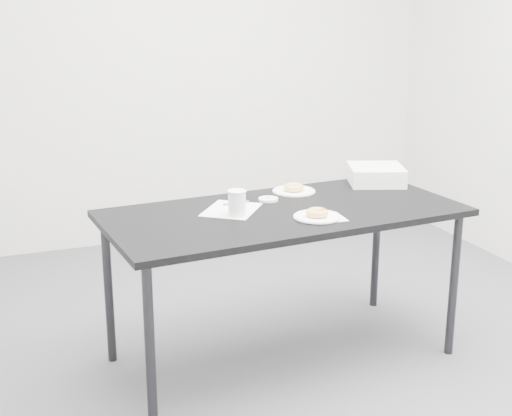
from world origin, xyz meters
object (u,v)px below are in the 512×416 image
object	(u,v)px
plate_near	(317,217)
coffee_cup	(237,203)
plate_far	(294,191)
scorecard	(231,210)
donut_near	(317,213)
table	(284,222)
donut_far	(294,187)
bakery_box	(376,175)
pen	(236,203)

from	to	relation	value
plate_near	coffee_cup	bearing A→B (deg)	153.61
plate_far	plate_near	bearing A→B (deg)	-101.12
scorecard	coffee_cup	bearing A→B (deg)	-57.51
plate_near	donut_near	xyz separation A→B (m)	(0.00, 0.00, 0.02)
table	donut_far	bearing A→B (deg)	53.46
table	donut_far	world-z (taller)	donut_far
donut_near	plate_far	size ratio (longest dim) A/B	0.46
scorecard	donut_near	size ratio (longest dim) A/B	2.84
donut_near	coffee_cup	distance (m)	0.37
plate_far	bakery_box	world-z (taller)	bakery_box
pen	donut_near	bearing A→B (deg)	-58.46
plate_near	plate_far	world-z (taller)	plate_near
plate_near	donut_far	xyz separation A→B (m)	(0.09, 0.47, 0.02)
scorecard	plate_far	size ratio (longest dim) A/B	1.31
table	pen	bearing A→B (deg)	131.50
donut_far	donut_near	bearing A→B (deg)	-101.12
scorecard	pen	world-z (taller)	pen
table	plate_far	xyz separation A→B (m)	(0.18, 0.29, 0.06)
table	plate_near	bearing A→B (deg)	-68.00
plate_near	donut_far	distance (m)	0.48
scorecard	donut_far	distance (m)	0.46
donut_near	coffee_cup	bearing A→B (deg)	153.61
table	coffee_cup	distance (m)	0.27
scorecard	table	bearing A→B (deg)	16.47
scorecard	donut_near	world-z (taller)	donut_near
table	bakery_box	world-z (taller)	bakery_box
pen	coffee_cup	xyz separation A→B (m)	(-0.06, -0.19, 0.05)
donut_far	coffee_cup	xyz separation A→B (m)	(-0.42, -0.30, 0.04)
bakery_box	table	bearing A→B (deg)	-135.98
scorecard	plate_near	bearing A→B (deg)	-2.47
plate_far	coffee_cup	bearing A→B (deg)	-144.24
donut_near	coffee_cup	world-z (taller)	coffee_cup
table	coffee_cup	world-z (taller)	coffee_cup
plate_far	coffee_cup	distance (m)	0.52
table	plate_far	distance (m)	0.35
plate_near	coffee_cup	xyz separation A→B (m)	(-0.33, 0.16, 0.06)
donut_near	donut_far	size ratio (longest dim) A/B	0.98
scorecard	bakery_box	world-z (taller)	bakery_box
coffee_cup	bakery_box	size ratio (longest dim) A/B	0.43
bakery_box	plate_far	bearing A→B (deg)	-158.97
pen	donut_near	distance (m)	0.44
pen	bakery_box	bearing A→B (deg)	2.53
scorecard	coffee_cup	size ratio (longest dim) A/B	2.39
donut_near	coffee_cup	size ratio (longest dim) A/B	0.84
table	plate_near	xyz separation A→B (m)	(0.09, -0.18, 0.06)
donut_far	coffee_cup	distance (m)	0.52
scorecard	plate_near	world-z (taller)	plate_near
donut_near	scorecard	bearing A→B (deg)	140.29
donut_near	bakery_box	bearing A→B (deg)	39.27
scorecard	bakery_box	bearing A→B (deg)	50.23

